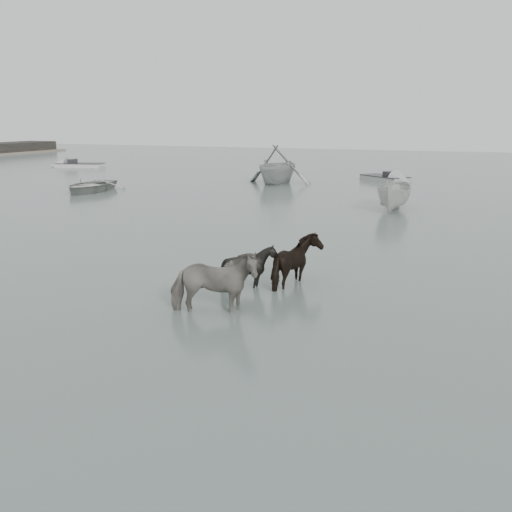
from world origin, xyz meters
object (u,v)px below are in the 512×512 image
(pony_pinto, at_px, (213,277))
(pony_dark, at_px, (298,256))
(pony_black, at_px, (250,262))
(rowboat_lead, at_px, (89,184))

(pony_pinto, distance_m, pony_dark, 3.12)
(pony_black, distance_m, rowboat_lead, 22.53)
(pony_dark, relative_size, pony_black, 1.16)
(pony_black, xyz_separation_m, rowboat_lead, (-16.63, 15.19, -0.21))
(pony_pinto, xyz_separation_m, pony_black, (0.01, 2.23, -0.19))
(pony_pinto, bearing_deg, pony_black, -19.80)
(rowboat_lead, bearing_deg, pony_dark, -45.67)
(pony_pinto, height_order, pony_dark, pony_pinto)
(pony_black, bearing_deg, pony_pinto, -160.16)
(pony_dark, distance_m, rowboat_lead, 22.91)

